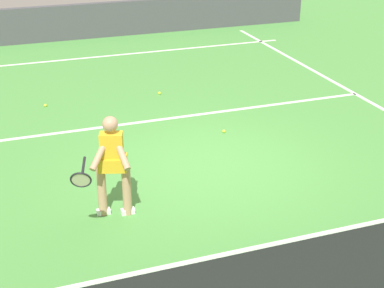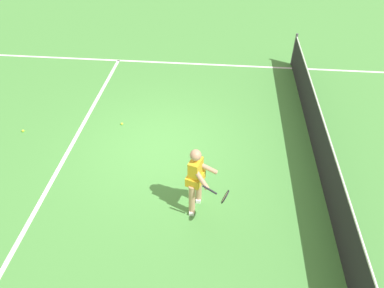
# 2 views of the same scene
# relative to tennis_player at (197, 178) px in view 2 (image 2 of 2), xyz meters

# --- Properties ---
(ground_plane) EXTENTS (25.36, 25.36, 0.00)m
(ground_plane) POSITION_rel_tennis_player_xyz_m (-1.91, -1.10, -0.85)
(ground_plane) COLOR #4C9342
(service_line_marking) EXTENTS (8.95, 0.10, 0.01)m
(service_line_marking) POSITION_rel_tennis_player_xyz_m (-1.91, -3.33, -0.84)
(service_line_marking) COLOR white
(service_line_marking) RESTS_ON ground
(sideline_left_marking) EXTENTS (0.10, 17.51, 0.01)m
(sideline_left_marking) POSITION_rel_tennis_player_xyz_m (-6.38, -1.10, -0.84)
(sideline_left_marking) COLOR white
(sideline_left_marking) RESTS_ON ground
(court_net) EXTENTS (9.63, 0.08, 1.10)m
(court_net) POSITION_rel_tennis_player_xyz_m (-1.91, 2.75, -0.33)
(court_net) COLOR #4C4C51
(court_net) RESTS_ON ground
(tennis_player) EXTENTS (0.97, 0.88, 1.55)m
(tennis_player) POSITION_rel_tennis_player_xyz_m (0.00, 0.00, 0.00)
(tennis_player) COLOR tan
(tennis_player) RESTS_ON ground
(tennis_ball_near) EXTENTS (0.07, 0.07, 0.07)m
(tennis_ball_near) POSITION_rel_tennis_player_xyz_m (-2.11, -4.81, -0.81)
(tennis_ball_near) COLOR #D1E533
(tennis_ball_near) RESTS_ON ground
(tennis_ball_mid) EXTENTS (0.07, 0.07, 0.07)m
(tennis_ball_mid) POSITION_rel_tennis_player_xyz_m (-2.67, -2.27, -0.81)
(tennis_ball_mid) COLOR #D1E533
(tennis_ball_mid) RESTS_ON ground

